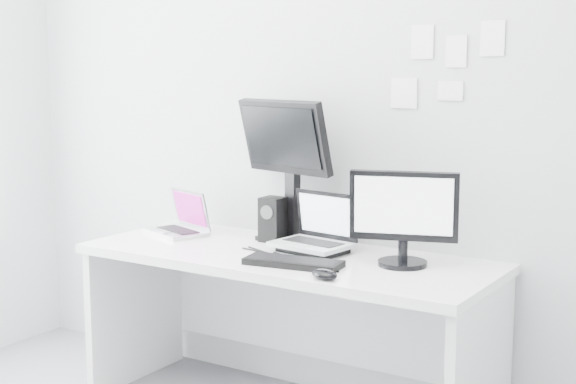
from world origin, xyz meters
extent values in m
plane|color=#B3B5B8|center=(0.00, 1.60, 1.35)|extent=(3.60, 0.00, 3.60)
cube|color=white|center=(0.00, 1.25, 0.36)|extent=(1.80, 0.70, 0.73)
cube|color=silver|center=(-0.67, 1.32, 0.84)|extent=(0.35, 0.30, 0.22)
cube|color=black|center=(-0.19, 1.43, 0.83)|extent=(0.11, 0.11, 0.20)
cube|color=silver|center=(0.08, 1.32, 0.86)|extent=(0.35, 0.29, 0.26)
cube|color=black|center=(-0.13, 1.46, 1.06)|extent=(0.51, 0.28, 0.66)
cube|color=black|center=(0.51, 1.32, 0.93)|extent=(0.47, 0.33, 0.40)
cube|color=black|center=(0.14, 1.08, 0.74)|extent=(0.41, 0.20, 0.03)
ellipsoid|color=black|center=(0.35, 0.96, 0.75)|extent=(0.13, 0.11, 0.04)
cube|color=white|center=(0.45, 1.59, 1.62)|extent=(0.10, 0.00, 0.14)
cube|color=white|center=(0.60, 1.59, 1.58)|extent=(0.09, 0.00, 0.13)
cube|color=white|center=(0.75, 1.59, 1.63)|extent=(0.10, 0.00, 0.14)
cube|color=white|center=(0.58, 1.59, 1.42)|extent=(0.11, 0.00, 0.08)
cube|color=white|center=(0.37, 1.59, 1.41)|extent=(0.12, 0.00, 0.13)
camera|label=1|loc=(1.89, -1.72, 1.54)|focal=52.80mm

